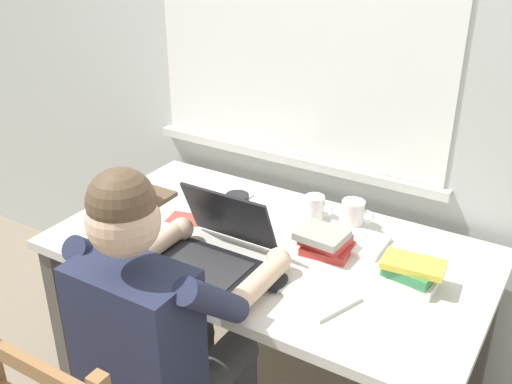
# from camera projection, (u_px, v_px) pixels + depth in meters

# --- Properties ---
(back_wall) EXTENTS (6.00, 0.08, 2.60)m
(back_wall) POSITION_uv_depth(u_px,v_px,m) (338.00, 53.00, 2.20)
(back_wall) COLOR beige
(back_wall) RESTS_ON ground
(desk) EXTENTS (1.48, 0.83, 0.73)m
(desk) POSITION_uv_depth(u_px,v_px,m) (269.00, 267.00, 2.11)
(desk) COLOR beige
(desk) RESTS_ON ground
(seated_person) EXTENTS (0.50, 0.60, 1.23)m
(seated_person) POSITION_uv_depth(u_px,v_px,m) (162.00, 330.00, 1.76)
(seated_person) COLOR #232842
(seated_person) RESTS_ON ground
(laptop) EXTENTS (0.33, 0.32, 0.22)m
(laptop) POSITION_uv_depth(u_px,v_px,m) (213.00, 246.00, 1.97)
(laptop) COLOR black
(laptop) RESTS_ON desk
(computer_mouse) EXTENTS (0.06, 0.10, 0.03)m
(computer_mouse) POSITION_uv_depth(u_px,v_px,m) (277.00, 282.00, 1.85)
(computer_mouse) COLOR black
(computer_mouse) RESTS_ON desk
(coffee_mug_white) EXTENTS (0.11, 0.07, 0.09)m
(coffee_mug_white) POSITION_uv_depth(u_px,v_px,m) (315.00, 207.00, 2.23)
(coffee_mug_white) COLOR white
(coffee_mug_white) RESTS_ON desk
(coffee_mug_dark) EXTENTS (0.13, 0.09, 0.09)m
(coffee_mug_dark) POSITION_uv_depth(u_px,v_px,m) (238.00, 206.00, 2.23)
(coffee_mug_dark) COLOR black
(coffee_mug_dark) RESTS_ON desk
(coffee_mug_spare) EXTENTS (0.12, 0.08, 0.10)m
(coffee_mug_spare) POSITION_uv_depth(u_px,v_px,m) (353.00, 214.00, 2.16)
(coffee_mug_spare) COLOR white
(coffee_mug_spare) RESTS_ON desk
(book_stack_main) EXTENTS (0.18, 0.16, 0.08)m
(book_stack_main) POSITION_uv_depth(u_px,v_px,m) (325.00, 241.00, 2.02)
(book_stack_main) COLOR #BC332D
(book_stack_main) RESTS_ON desk
(book_stack_side) EXTENTS (0.21, 0.14, 0.09)m
(book_stack_side) POSITION_uv_depth(u_px,v_px,m) (410.00, 272.00, 1.85)
(book_stack_side) COLOR white
(book_stack_side) RESTS_ON desk
(paper_pile_near_laptop) EXTENTS (0.25, 0.17, 0.01)m
(paper_pile_near_laptop) POSITION_uv_depth(u_px,v_px,m) (220.00, 194.00, 2.42)
(paper_pile_near_laptop) COLOR silver
(paper_pile_near_laptop) RESTS_ON desk
(paper_pile_back_corner) EXTENTS (0.24, 0.23, 0.01)m
(paper_pile_back_corner) POSITION_uv_depth(u_px,v_px,m) (319.00, 295.00, 1.80)
(paper_pile_back_corner) COLOR silver
(paper_pile_back_corner) RESTS_ON desk
(paper_pile_side) EXTENTS (0.23, 0.17, 0.02)m
(paper_pile_side) POSITION_uv_depth(u_px,v_px,m) (352.00, 240.00, 2.08)
(paper_pile_side) COLOR white
(paper_pile_side) RESTS_ON desk
(landscape_photo_print) EXTENTS (0.15, 0.12, 0.00)m
(landscape_photo_print) POSITION_uv_depth(u_px,v_px,m) (186.00, 218.00, 2.24)
(landscape_photo_print) COLOR #C63D33
(landscape_photo_print) RESTS_ON desk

